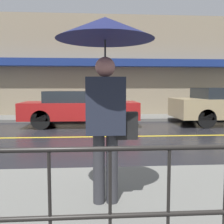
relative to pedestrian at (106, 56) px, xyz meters
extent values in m
plane|color=black|center=(-0.44, 4.63, -1.75)|extent=(80.00, 80.00, 0.00)
cube|color=slate|center=(-0.44, -0.01, -1.69)|extent=(28.00, 2.66, 0.12)
cube|color=slate|center=(-0.44, 8.94, -1.69)|extent=(28.00, 2.00, 0.12)
cube|color=gold|center=(-0.44, 4.63, -1.74)|extent=(25.20, 0.12, 0.01)
cube|color=gray|center=(-0.44, 10.09, 0.71)|extent=(28.00, 0.30, 4.92)
cube|color=navy|center=(-0.44, 9.66, 0.85)|extent=(16.80, 0.55, 0.35)
cylinder|color=black|center=(-0.44, -1.09, -0.76)|extent=(12.00, 0.04, 0.04)
cylinder|color=black|center=(-0.44, -1.09, -1.24)|extent=(12.00, 0.04, 0.04)
cylinder|color=black|center=(-0.44, -1.09, -1.19)|extent=(0.02, 0.02, 0.87)
cylinder|color=black|center=(-0.02, -1.09, -1.19)|extent=(0.02, 0.02, 0.87)
cylinder|color=black|center=(0.39, -1.09, -1.19)|extent=(0.02, 0.02, 0.87)
cylinder|color=#333338|center=(-0.08, 0.00, -1.24)|extent=(0.13, 0.13, 0.78)
cylinder|color=#333338|center=(0.07, 0.00, -1.24)|extent=(0.13, 0.13, 0.78)
cube|color=#232838|center=(-0.01, 0.00, -0.54)|extent=(0.42, 0.25, 0.62)
sphere|color=tan|center=(-0.01, 0.00, -0.12)|extent=(0.22, 0.22, 0.22)
cylinder|color=#262628|center=(-0.01, 0.00, -0.18)|extent=(0.02, 0.02, 0.71)
cone|color=#191E4C|center=(-0.01, 0.00, 0.29)|extent=(1.05, 1.05, 0.24)
cube|color=black|center=(0.23, 0.00, -0.75)|extent=(0.24, 0.12, 0.30)
cube|color=maroon|center=(-0.61, 6.87, -1.16)|extent=(4.20, 1.71, 0.61)
cube|color=#1E2328|center=(-0.78, 6.87, -0.65)|extent=(2.19, 1.57, 0.40)
cylinder|color=black|center=(0.69, 7.61, -1.42)|extent=(0.66, 0.22, 0.66)
cylinder|color=black|center=(0.69, 6.12, -1.42)|extent=(0.66, 0.22, 0.66)
cylinder|color=black|center=(-1.92, 7.61, -1.42)|extent=(0.66, 0.22, 0.66)
cylinder|color=black|center=(-1.92, 6.12, -1.42)|extent=(0.66, 0.22, 0.66)
cylinder|color=black|center=(3.82, 7.72, -1.41)|extent=(0.67, 0.22, 0.67)
cylinder|color=black|center=(3.82, 6.02, -1.41)|extent=(0.67, 0.22, 0.67)
camera|label=1|loc=(-0.14, -2.84, -0.34)|focal=42.00mm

